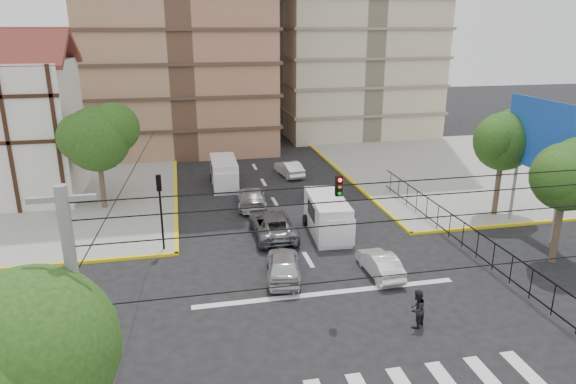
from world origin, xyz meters
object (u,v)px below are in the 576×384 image
object	(u,v)px
pedestrian_crosswalk	(417,309)
van_right_lane	(328,218)
traffic_light_nw	(160,200)
van_left_lane	(224,174)
car_silver_front_left	(283,265)
car_white_front_right	(380,263)

from	to	relation	value
pedestrian_crosswalk	van_right_lane	bearing A→B (deg)	-122.23
traffic_light_nw	van_left_lane	bearing A→B (deg)	68.49
car_silver_front_left	pedestrian_crosswalk	xyz separation A→B (m)	(4.64, -5.60, 0.14)
van_right_lane	car_white_front_right	size ratio (longest dim) A/B	1.42
van_right_lane	car_white_front_right	bearing A→B (deg)	-74.91
van_left_lane	car_white_front_right	distance (m)	18.01
car_silver_front_left	car_white_front_right	world-z (taller)	car_silver_front_left
traffic_light_nw	car_silver_front_left	bearing A→B (deg)	-37.14
van_right_lane	pedestrian_crosswalk	size ratio (longest dim) A/B	3.06
car_silver_front_left	pedestrian_crosswalk	size ratio (longest dim) A/B	2.47
car_white_front_right	pedestrian_crosswalk	distance (m)	4.93
van_left_lane	car_white_front_right	bearing A→B (deg)	-68.02
car_silver_front_left	car_white_front_right	size ratio (longest dim) A/B	1.14
van_left_lane	traffic_light_nw	bearing A→B (deg)	-110.47
van_right_lane	car_silver_front_left	distance (m)	6.27
car_silver_front_left	pedestrian_crosswalk	world-z (taller)	pedestrian_crosswalk
van_left_lane	pedestrian_crosswalk	xyz separation A→B (m)	(6.12, -21.73, -0.22)
traffic_light_nw	car_silver_front_left	distance (m)	7.94
traffic_light_nw	car_white_front_right	xyz separation A→B (m)	(10.99, -5.26, -2.50)
traffic_light_nw	car_silver_front_left	size ratio (longest dim) A/B	1.04
pedestrian_crosswalk	car_silver_front_left	bearing A→B (deg)	-87.01
car_silver_front_left	car_white_front_right	bearing A→B (deg)	-177.87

